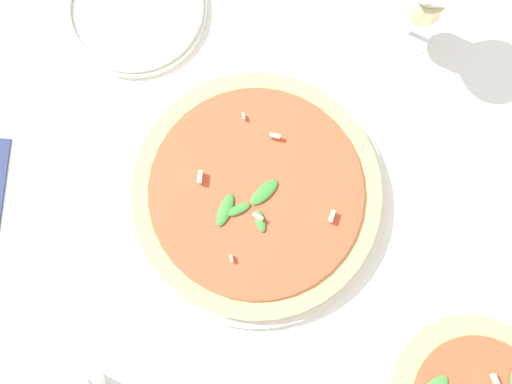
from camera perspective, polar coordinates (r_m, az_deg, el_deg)
name	(u,v)px	position (r m, az deg, el deg)	size (l,w,h in m)	color
ground_plane	(229,177)	(0.74, -2.60, 1.39)	(6.00, 6.00, 0.00)	silver
pizza_arugula_main	(256,194)	(0.71, 0.00, -0.18)	(0.32, 0.32, 0.05)	silver
side_plate_white	(135,8)	(0.81, -11.44, 16.76)	(0.18, 0.18, 0.02)	silver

